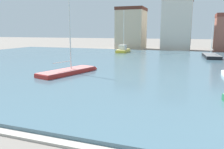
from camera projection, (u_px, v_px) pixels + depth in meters
name	position (u px, v px, depth m)	size (l,w,h in m)	color
harbor_water	(154.00, 65.00, 30.36)	(77.33, 45.24, 0.31)	#476675
quay_edge_coping	(63.00, 143.00, 9.23)	(77.33, 0.50, 0.12)	#ADA89E
sailboat_red	(72.00, 72.00, 23.64)	(3.77, 7.92, 7.54)	red
sailboat_yellow	(124.00, 50.00, 47.39)	(2.14, 5.94, 8.87)	gold
sailboat_black	(210.00, 56.00, 38.04)	(2.73, 8.03, 6.29)	black
townhouse_tall_gabled	(131.00, 29.00, 58.87)	(6.96, 7.26, 10.60)	#C6B293
townhouse_corner_house	(177.00, 24.00, 54.40)	(6.94, 6.60, 12.47)	beige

